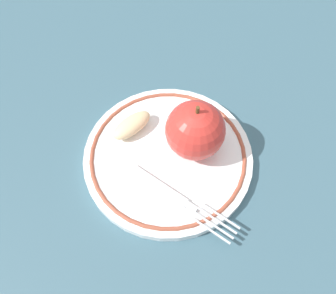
# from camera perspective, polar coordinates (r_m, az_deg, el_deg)

# --- Properties ---
(ground_plane) EXTENTS (2.00, 2.00, 0.00)m
(ground_plane) POSITION_cam_1_polar(r_m,az_deg,el_deg) (0.55, 1.60, -2.58)
(ground_plane) COLOR #3C5E6D
(plate) EXTENTS (0.24, 0.24, 0.02)m
(plate) POSITION_cam_1_polar(r_m,az_deg,el_deg) (0.54, -0.00, -1.50)
(plate) COLOR white
(plate) RESTS_ON ground_plane
(apple_red_whole) EXTENTS (0.08, 0.08, 0.09)m
(apple_red_whole) POSITION_cam_1_polar(r_m,az_deg,el_deg) (0.51, 4.17, 2.57)
(apple_red_whole) COLOR red
(apple_red_whole) RESTS_ON plate
(apple_slice_front) EXTENTS (0.06, 0.07, 0.02)m
(apple_slice_front) POSITION_cam_1_polar(r_m,az_deg,el_deg) (0.55, -5.53, 3.34)
(apple_slice_front) COLOR beige
(apple_slice_front) RESTS_ON plate
(fork) EXTENTS (0.13, 0.14, 0.00)m
(fork) POSITION_cam_1_polar(r_m,az_deg,el_deg) (0.50, 1.53, -7.80)
(fork) COLOR silver
(fork) RESTS_ON plate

